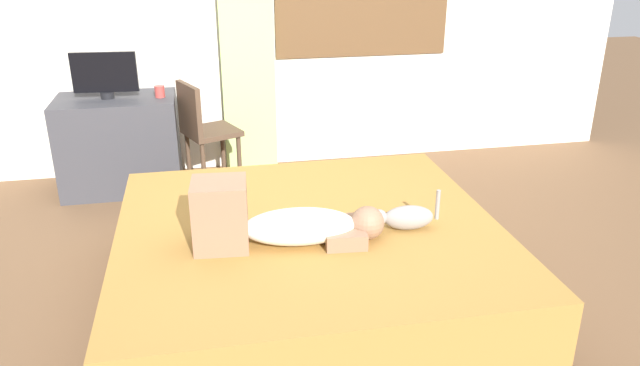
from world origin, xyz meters
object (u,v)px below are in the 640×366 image
tv_monitor (105,75)px  cat (405,217)px  bed (309,266)px  cup (160,91)px  person_lying (279,222)px  desk (120,144)px  chair_by_desk (203,127)px

tv_monitor → cat: bearing=-51.1°
cat → tv_monitor: bearing=128.9°
bed → cup: (-0.81, 1.89, 0.54)m
tv_monitor → cup: (0.39, -0.04, -0.14)m
bed → tv_monitor: tv_monitor is taller
bed → person_lying: person_lying is taller
person_lying → tv_monitor: 2.36m
bed → cup: size_ratio=23.12×
bed → desk: bearing=120.8°
person_lying → tv_monitor: size_ratio=1.96×
chair_by_desk → tv_monitor: bearing=169.1°
person_lying → cat: bearing=2.1°
bed → person_lying: (-0.18, -0.17, 0.36)m
chair_by_desk → desk: bearing=168.3°
desk → cup: (0.34, -0.04, 0.41)m
cat → chair_by_desk: 2.18m
cat → bed: bearing=163.1°
cat → person_lying: bearing=-177.9°
person_lying → cat: (0.65, 0.02, -0.05)m
desk → chair_by_desk: 0.68m
bed → cat: 0.59m
bed → tv_monitor: (-1.20, 1.93, 0.68)m
cup → cat: bearing=-57.7°
bed → cat: bearing=-16.9°
cat → desk: (-1.63, 2.08, -0.18)m
person_lying → cat: size_ratio=2.63×
person_lying → cup: size_ratio=10.68×
bed → cup: bearing=113.2°
tv_monitor → chair_by_desk: bearing=-10.9°
person_lying → cat: 0.66m
cat → cup: cup is taller
bed → desk: (-1.15, 1.93, 0.13)m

